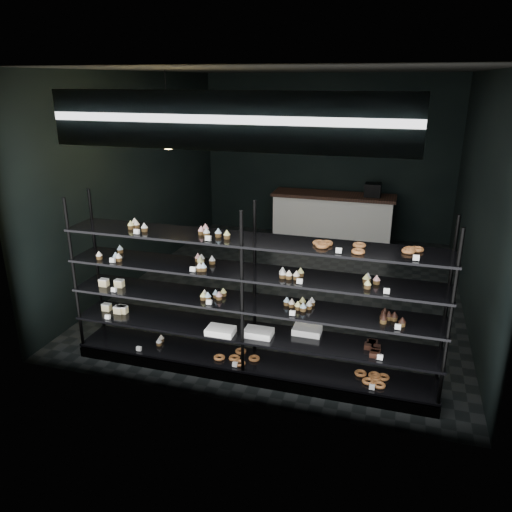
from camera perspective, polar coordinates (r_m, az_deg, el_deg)
name	(u,v)px	position (r m, az deg, el deg)	size (l,w,h in m)	color
room	(294,187)	(7.34, 4.37, 7.87)	(5.01, 6.01, 3.20)	black
display_shelf	(246,321)	(5.40, -1.11, -7.48)	(4.00, 0.50, 1.91)	black
signage	(222,121)	(4.39, -3.89, 15.14)	(3.30, 0.05, 0.50)	#0C1C3F
pendant_lamp	(168,135)	(6.25, -9.99, 13.48)	(0.35, 0.35, 0.90)	black
service_counter	(333,218)	(9.95, 8.80, 4.34)	(2.36, 0.65, 1.23)	silver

